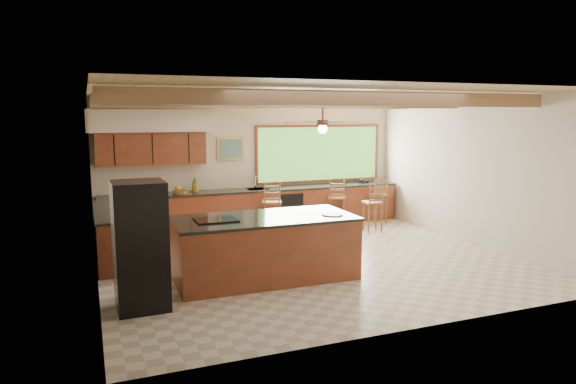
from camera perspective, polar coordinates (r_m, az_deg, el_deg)
name	(u,v)px	position (r m, az deg, el deg)	size (l,w,h in m)	color
ground	(308,260)	(9.43, 2.26, -7.58)	(7.20, 7.20, 0.00)	beige
room_shell	(287,137)	(9.61, -0.16, 6.13)	(7.27, 6.54, 3.02)	beige
counter_run	(228,214)	(11.38, -6.65, -2.40)	(7.12, 3.10, 1.27)	brown
island	(264,247)	(8.34, -2.66, -6.16)	(2.91, 1.39, 1.03)	brown
refrigerator	(140,246)	(7.23, -16.09, -5.76)	(0.70, 0.68, 1.76)	black
bar_stool_a	(273,203)	(11.29, -1.71, -1.22)	(0.53, 0.53, 1.18)	brown
bar_stool_b	(338,199)	(12.15, 5.56, -0.73)	(0.53, 0.53, 1.12)	brown
bar_stool_c	(379,195)	(12.69, 10.04, -0.38)	(0.43, 0.43, 1.14)	brown
bar_stool_d	(374,204)	(11.66, 9.56, -1.27)	(0.44, 0.44, 1.10)	brown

